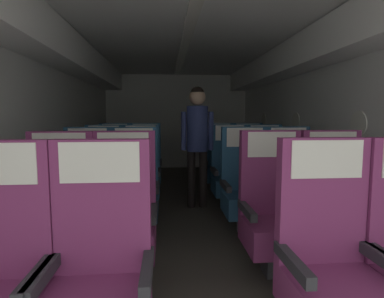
{
  "coord_description": "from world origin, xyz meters",
  "views": [
    {
      "loc": [
        -0.26,
        0.05,
        1.22
      ],
      "look_at": [
        0.09,
        4.27,
        0.77
      ],
      "focal_mm": 29.4,
      "sensor_mm": 36.0,
      "label": 1
    }
  ],
  "objects": [
    {
      "name": "seat_d_left_aisle",
      "position": [
        -0.58,
        4.08,
        0.46
      ],
      "size": [
        0.51,
        0.48,
        1.11
      ],
      "color": "#38383D",
      "rests_on": "ground"
    },
    {
      "name": "seat_d_right_aisle",
      "position": [
        1.06,
        4.08,
        0.46
      ],
      "size": [
        0.51,
        0.48,
        1.11
      ],
      "color": "#38383D",
      "rests_on": "ground"
    },
    {
      "name": "seat_e_left_aisle",
      "position": [
        -0.58,
        4.94,
        0.46
      ],
      "size": [
        0.51,
        0.48,
        1.11
      ],
      "color": "#38383D",
      "rests_on": "ground"
    },
    {
      "name": "seat_d_left_window",
      "position": [
        -1.05,
        4.07,
        0.46
      ],
      "size": [
        0.51,
        0.48,
        1.11
      ],
      "color": "#38383D",
      "rests_on": "ground"
    },
    {
      "name": "seat_d_right_window",
      "position": [
        0.59,
        4.08,
        0.46
      ],
      "size": [
        0.51,
        0.48,
        1.11
      ],
      "color": "#38383D",
      "rests_on": "ground"
    },
    {
      "name": "seat_e_right_window",
      "position": [
        0.58,
        4.94,
        0.46
      ],
      "size": [
        0.51,
        0.48,
        1.11
      ],
      "color": "#38383D",
      "rests_on": "ground"
    },
    {
      "name": "seat_b_right_aisle",
      "position": [
        1.07,
        2.36,
        0.46
      ],
      "size": [
        0.51,
        0.48,
        1.11
      ],
      "color": "#38383D",
      "rests_on": "ground"
    },
    {
      "name": "fuselage_shell",
      "position": [
        0.0,
        3.97,
        1.62
      ],
      "size": [
        3.4,
        7.49,
        2.23
      ],
      "color": "silver",
      "rests_on": "ground"
    },
    {
      "name": "seat_a_right_window",
      "position": [
        0.58,
        1.52,
        0.46
      ],
      "size": [
        0.51,
        0.48,
        1.11
      ],
      "color": "#38383D",
      "rests_on": "ground"
    },
    {
      "name": "seat_c_left_aisle",
      "position": [
        -0.59,
        3.23,
        0.46
      ],
      "size": [
        0.51,
        0.48,
        1.11
      ],
      "color": "#38383D",
      "rests_on": "ground"
    },
    {
      "name": "seat_e_right_aisle",
      "position": [
        1.06,
        4.93,
        0.46
      ],
      "size": [
        0.51,
        0.48,
        1.11
      ],
      "color": "#38383D",
      "rests_on": "ground"
    },
    {
      "name": "seat_c_left_window",
      "position": [
        -1.05,
        3.24,
        0.46
      ],
      "size": [
        0.51,
        0.48,
        1.11
      ],
      "color": "#38383D",
      "rests_on": "ground"
    },
    {
      "name": "seat_b_left_aisle",
      "position": [
        -0.58,
        2.38,
        0.46
      ],
      "size": [
        0.51,
        0.48,
        1.11
      ],
      "color": "#38383D",
      "rests_on": "ground"
    },
    {
      "name": "seat_c_right_aisle",
      "position": [
        1.05,
        3.22,
        0.46
      ],
      "size": [
        0.51,
        0.48,
        1.11
      ],
      "color": "#38383D",
      "rests_on": "ground"
    },
    {
      "name": "flight_attendant",
      "position": [
        0.15,
        4.17,
        0.99
      ],
      "size": [
        0.43,
        0.28,
        1.6
      ],
      "rotation": [
        0.0,
        0.0,
        2.99
      ],
      "color": "black",
      "rests_on": "ground"
    },
    {
      "name": "ground",
      "position": [
        0.0,
        3.72,
        -0.01
      ],
      "size": [
        3.52,
        7.84,
        0.02
      ],
      "primitive_type": "cube",
      "color": "#3D3833"
    },
    {
      "name": "seat_b_left_window",
      "position": [
        -1.05,
        2.36,
        0.46
      ],
      "size": [
        0.51,
        0.48,
        1.11
      ],
      "color": "#38383D",
      "rests_on": "ground"
    },
    {
      "name": "seat_c_right_window",
      "position": [
        0.57,
        3.22,
        0.46
      ],
      "size": [
        0.51,
        0.48,
        1.11
      ],
      "color": "#38383D",
      "rests_on": "ground"
    },
    {
      "name": "seat_e_left_window",
      "position": [
        -1.05,
        4.94,
        0.46
      ],
      "size": [
        0.51,
        0.48,
        1.11
      ],
      "color": "#38383D",
      "rests_on": "ground"
    },
    {
      "name": "seat_b_right_window",
      "position": [
        0.58,
        2.38,
        0.46
      ],
      "size": [
        0.51,
        0.48,
        1.11
      ],
      "color": "#38383D",
      "rests_on": "ground"
    },
    {
      "name": "seat_a_left_aisle",
      "position": [
        -0.58,
        1.51,
        0.46
      ],
      "size": [
        0.51,
        0.48,
        1.11
      ],
      "color": "#38383D",
      "rests_on": "ground"
    }
  ]
}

